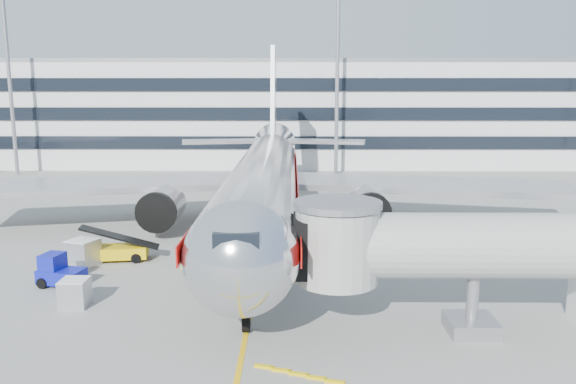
{
  "coord_description": "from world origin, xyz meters",
  "views": [
    {
      "loc": [
        2.15,
        -32.71,
        11.12
      ],
      "look_at": [
        1.84,
        6.79,
        4.0
      ],
      "focal_mm": 35.0,
      "sensor_mm": 36.0,
      "label": 1
    }
  ],
  "objects_px": {
    "baggage_tug": "(59,272)",
    "cargo_container_left": "(83,253)",
    "main_jet": "(266,178)",
    "belt_loader": "(111,251)",
    "ramp_worker": "(184,254)",
    "cargo_container_front": "(75,293)"
  },
  "relations": [
    {
      "from": "belt_loader",
      "to": "ramp_worker",
      "type": "xyz_separation_m",
      "value": [
        5.22,
        -1.75,
        0.32
      ]
    },
    {
      "from": "cargo_container_left",
      "to": "ramp_worker",
      "type": "xyz_separation_m",
      "value": [
        6.57,
        -0.53,
        0.11
      ]
    },
    {
      "from": "main_jet",
      "to": "ramp_worker",
      "type": "bearing_deg",
      "value": -114.49
    },
    {
      "from": "ramp_worker",
      "to": "cargo_container_front",
      "type": "bearing_deg",
      "value": 173.55
    },
    {
      "from": "baggage_tug",
      "to": "ramp_worker",
      "type": "distance_m",
      "value": 7.35
    },
    {
      "from": "cargo_container_front",
      "to": "cargo_container_left",
      "type": "bearing_deg",
      "value": 106.82
    },
    {
      "from": "baggage_tug",
      "to": "cargo_container_left",
      "type": "relative_size",
      "value": 1.3
    },
    {
      "from": "main_jet",
      "to": "cargo_container_left",
      "type": "xyz_separation_m",
      "value": [
        -11.28,
        -9.8,
        -3.35
      ]
    },
    {
      "from": "main_jet",
      "to": "cargo_container_left",
      "type": "bearing_deg",
      "value": -139.01
    },
    {
      "from": "cargo_container_left",
      "to": "cargo_container_front",
      "type": "height_order",
      "value": "cargo_container_left"
    },
    {
      "from": "belt_loader",
      "to": "main_jet",
      "type": "bearing_deg",
      "value": 40.87
    },
    {
      "from": "belt_loader",
      "to": "cargo_container_left",
      "type": "distance_m",
      "value": 1.83
    },
    {
      "from": "main_jet",
      "to": "belt_loader",
      "type": "bearing_deg",
      "value": -139.13
    },
    {
      "from": "belt_loader",
      "to": "cargo_container_left",
      "type": "xyz_separation_m",
      "value": [
        -1.36,
        -1.21,
        0.2
      ]
    },
    {
      "from": "main_jet",
      "to": "ramp_worker",
      "type": "height_order",
      "value": "main_jet"
    },
    {
      "from": "cargo_container_left",
      "to": "cargo_container_front",
      "type": "xyz_separation_m",
      "value": [
        2.06,
        -6.8,
        -0.15
      ]
    },
    {
      "from": "main_jet",
      "to": "ramp_worker",
      "type": "distance_m",
      "value": 11.81
    },
    {
      "from": "cargo_container_left",
      "to": "cargo_container_front",
      "type": "bearing_deg",
      "value": -73.18
    },
    {
      "from": "baggage_tug",
      "to": "ramp_worker",
      "type": "bearing_deg",
      "value": 25.06
    },
    {
      "from": "main_jet",
      "to": "belt_loader",
      "type": "height_order",
      "value": "main_jet"
    },
    {
      "from": "main_jet",
      "to": "cargo_container_front",
      "type": "relative_size",
      "value": 34.92
    },
    {
      "from": "baggage_tug",
      "to": "cargo_container_front",
      "type": "bearing_deg",
      "value": -55.92
    }
  ]
}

